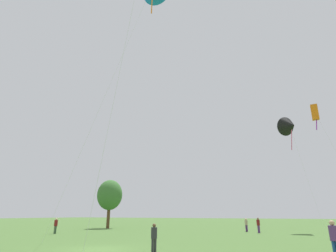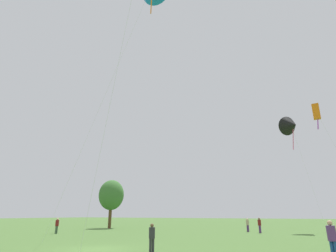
{
  "view_description": "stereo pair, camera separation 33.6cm",
  "coord_description": "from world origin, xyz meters",
  "px_view_note": "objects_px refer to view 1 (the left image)",
  "views": [
    {
      "loc": [
        12.42,
        -14.27,
        2.08
      ],
      "look_at": [
        0.17,
        9.35,
        10.75
      ],
      "focal_mm": 29.02,
      "sensor_mm": 36.0,
      "label": 1
    },
    {
      "loc": [
        12.71,
        -14.11,
        2.08
      ],
      "look_at": [
        0.17,
        9.35,
        10.75
      ],
      "focal_mm": 29.02,
      "sensor_mm": 36.0,
      "label": 2
    }
  ],
  "objects_px": {
    "person_standing_0": "(246,224)",
    "person_standing_2": "(154,236)",
    "person_standing_1": "(258,224)",
    "person_standing_4": "(56,225)",
    "park_tree_2": "(110,195)",
    "person_standing_3": "(334,237)",
    "kite_flying_3": "(315,113)",
    "kite_flying_1": "(290,126)"
  },
  "relations": [
    {
      "from": "person_standing_2",
      "to": "park_tree_2",
      "type": "xyz_separation_m",
      "value": [
        -20.74,
        21.24,
        4.13
      ]
    },
    {
      "from": "person_standing_4",
      "to": "park_tree_2",
      "type": "height_order",
      "value": "park_tree_2"
    },
    {
      "from": "person_standing_1",
      "to": "kite_flying_1",
      "type": "xyz_separation_m",
      "value": [
        4.75,
        4.78,
        12.96
      ]
    },
    {
      "from": "person_standing_0",
      "to": "person_standing_2",
      "type": "relative_size",
      "value": 1.02
    },
    {
      "from": "kite_flying_1",
      "to": "person_standing_0",
      "type": "bearing_deg",
      "value": -154.28
    },
    {
      "from": "person_standing_3",
      "to": "person_standing_4",
      "type": "relative_size",
      "value": 1.07
    },
    {
      "from": "person_standing_2",
      "to": "park_tree_2",
      "type": "bearing_deg",
      "value": 86.61
    },
    {
      "from": "person_standing_0",
      "to": "person_standing_3",
      "type": "relative_size",
      "value": 0.89
    },
    {
      "from": "person_standing_1",
      "to": "kite_flying_1",
      "type": "distance_m",
      "value": 14.61
    },
    {
      "from": "person_standing_1",
      "to": "person_standing_3",
      "type": "bearing_deg",
      "value": -33.77
    },
    {
      "from": "person_standing_3",
      "to": "park_tree_2",
      "type": "bearing_deg",
      "value": 175.6
    },
    {
      "from": "person_standing_3",
      "to": "park_tree_2",
      "type": "relative_size",
      "value": 0.24
    },
    {
      "from": "person_standing_0",
      "to": "person_standing_2",
      "type": "xyz_separation_m",
      "value": [
        -0.43,
        -22.49,
        -0.02
      ]
    },
    {
      "from": "person_standing_4",
      "to": "park_tree_2",
      "type": "xyz_separation_m",
      "value": [
        -2.96,
        12.72,
        4.07
      ]
    },
    {
      "from": "person_standing_1",
      "to": "person_standing_2",
      "type": "height_order",
      "value": "person_standing_1"
    },
    {
      "from": "park_tree_2",
      "to": "person_standing_2",
      "type": "bearing_deg",
      "value": -45.68
    },
    {
      "from": "person_standing_4",
      "to": "kite_flying_1",
      "type": "bearing_deg",
      "value": -58.37
    },
    {
      "from": "person_standing_1",
      "to": "person_standing_3",
      "type": "relative_size",
      "value": 0.94
    },
    {
      "from": "person_standing_0",
      "to": "kite_flying_3",
      "type": "relative_size",
      "value": 0.11
    },
    {
      "from": "person_standing_1",
      "to": "kite_flying_3",
      "type": "bearing_deg",
      "value": 34.4
    },
    {
      "from": "person_standing_1",
      "to": "kite_flying_1",
      "type": "relative_size",
      "value": 0.11
    },
    {
      "from": "person_standing_0",
      "to": "kite_flying_1",
      "type": "height_order",
      "value": "kite_flying_1"
    },
    {
      "from": "person_standing_3",
      "to": "person_standing_0",
      "type": "bearing_deg",
      "value": 141.47
    },
    {
      "from": "person_standing_4",
      "to": "kite_flying_3",
      "type": "height_order",
      "value": "kite_flying_3"
    },
    {
      "from": "person_standing_3",
      "to": "kite_flying_3",
      "type": "height_order",
      "value": "kite_flying_3"
    },
    {
      "from": "person_standing_0",
      "to": "person_standing_4",
      "type": "height_order",
      "value": "person_standing_4"
    },
    {
      "from": "kite_flying_1",
      "to": "park_tree_2",
      "type": "xyz_separation_m",
      "value": [
        -27.69,
        -4.39,
        -8.9
      ]
    },
    {
      "from": "person_standing_2",
      "to": "person_standing_4",
      "type": "distance_m",
      "value": 19.72
    },
    {
      "from": "person_standing_4",
      "to": "person_standing_2",
      "type": "bearing_deg",
      "value": -118.63
    },
    {
      "from": "person_standing_1",
      "to": "park_tree_2",
      "type": "distance_m",
      "value": 23.3
    },
    {
      "from": "person_standing_1",
      "to": "person_standing_2",
      "type": "distance_m",
      "value": 20.96
    },
    {
      "from": "person_standing_3",
      "to": "kite_flying_3",
      "type": "relative_size",
      "value": 0.12
    },
    {
      "from": "person_standing_0",
      "to": "person_standing_2",
      "type": "height_order",
      "value": "person_standing_0"
    },
    {
      "from": "kite_flying_1",
      "to": "park_tree_2",
      "type": "relative_size",
      "value": 2.08
    },
    {
      "from": "person_standing_1",
      "to": "person_standing_2",
      "type": "xyz_separation_m",
      "value": [
        -2.2,
        -20.85,
        -0.07
      ]
    },
    {
      "from": "person_standing_0",
      "to": "person_standing_3",
      "type": "distance_m",
      "value": 22.66
    },
    {
      "from": "person_standing_0",
      "to": "person_standing_3",
      "type": "bearing_deg",
      "value": -45.86
    },
    {
      "from": "person_standing_0",
      "to": "person_standing_2",
      "type": "bearing_deg",
      "value": -69.35
    },
    {
      "from": "person_standing_4",
      "to": "kite_flying_1",
      "type": "xyz_separation_m",
      "value": [
        24.73,
        17.11,
        12.97
      ]
    },
    {
      "from": "person_standing_3",
      "to": "kite_flying_3",
      "type": "distance_m",
      "value": 22.84
    },
    {
      "from": "person_standing_2",
      "to": "person_standing_3",
      "type": "distance_m",
      "value": 9.19
    },
    {
      "from": "person_standing_0",
      "to": "person_standing_1",
      "type": "bearing_deg",
      "value": -21.1
    }
  ]
}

